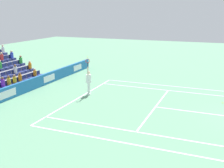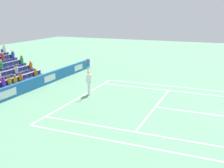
# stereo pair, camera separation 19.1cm
# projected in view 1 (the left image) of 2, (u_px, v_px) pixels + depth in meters

# --- Properties ---
(line_baseline) EXTENTS (10.97, 0.10, 0.01)m
(line_baseline) POSITION_uv_depth(u_px,v_px,m) (80.00, 97.00, 19.89)
(line_baseline) COLOR white
(line_baseline) RESTS_ON ground
(line_service) EXTENTS (8.23, 0.10, 0.01)m
(line_service) POSITION_uv_depth(u_px,v_px,m) (155.00, 107.00, 17.88)
(line_service) COLOR white
(line_service) RESTS_ON ground
(line_centre_service) EXTENTS (0.10, 6.40, 0.01)m
(line_centre_service) POSITION_uv_depth(u_px,v_px,m) (208.00, 114.00, 16.72)
(line_centre_service) COLOR white
(line_centre_service) RESTS_ON ground
(line_singles_sideline_left) EXTENTS (0.10, 11.89, 0.01)m
(line_singles_sideline_left) POSITION_uv_depth(u_px,v_px,m) (145.00, 133.00, 14.03)
(line_singles_sideline_left) COLOR white
(line_singles_sideline_left) RESTS_ON ground
(line_singles_sideline_right) EXTENTS (0.10, 11.89, 0.01)m
(line_singles_sideline_right) POSITION_uv_depth(u_px,v_px,m) (174.00, 91.00, 21.40)
(line_singles_sideline_right) COLOR white
(line_singles_sideline_right) RESTS_ON ground
(line_doubles_sideline_left) EXTENTS (0.10, 11.89, 0.01)m
(line_doubles_sideline_left) POSITION_uv_depth(u_px,v_px,m) (137.00, 145.00, 12.81)
(line_doubles_sideline_left) COLOR white
(line_doubles_sideline_left) RESTS_ON ground
(line_doubles_sideline_right) EXTENTS (0.10, 11.89, 0.01)m
(line_doubles_sideline_right) POSITION_uv_depth(u_px,v_px,m) (177.00, 87.00, 22.63)
(line_doubles_sideline_right) COLOR white
(line_doubles_sideline_right) RESTS_ON ground
(line_centre_mark) EXTENTS (0.10, 0.20, 0.01)m
(line_centre_mark) POSITION_uv_depth(u_px,v_px,m) (81.00, 97.00, 19.85)
(line_centre_mark) COLOR white
(line_centre_mark) RESTS_ON ground
(sponsor_barrier) EXTENTS (19.59, 0.22, 0.92)m
(sponsor_barrier) POSITION_uv_depth(u_px,v_px,m) (30.00, 85.00, 21.35)
(sponsor_barrier) COLOR #1E66AD
(sponsor_barrier) RESTS_ON ground
(tennis_player) EXTENTS (0.54, 0.42, 2.85)m
(tennis_player) POSITION_uv_depth(u_px,v_px,m) (89.00, 81.00, 20.26)
(tennis_player) COLOR white
(tennis_player) RESTS_ON ground
(loose_tennis_ball) EXTENTS (0.07, 0.07, 0.07)m
(loose_tennis_ball) POSITION_uv_depth(u_px,v_px,m) (222.00, 103.00, 18.59)
(loose_tennis_ball) COLOR #D1E533
(loose_tennis_ball) RESTS_ON ground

